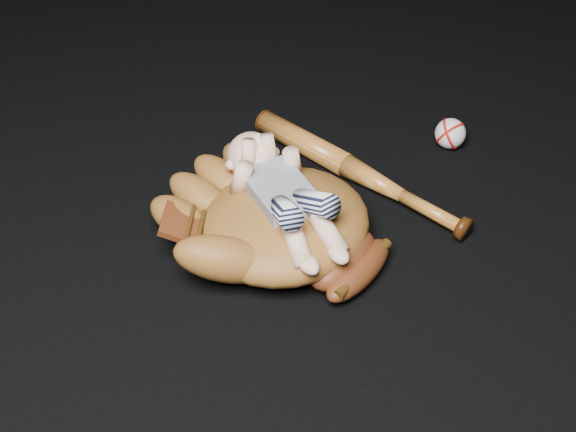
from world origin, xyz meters
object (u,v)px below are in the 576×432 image
Objects in this scene: newborn_baby at (287,196)px; baseball_bat at (358,172)px; baseball_glove at (285,217)px; baseball at (450,134)px.

baseball_bat is at bearing 28.08° from newborn_baby.
baseball_glove is at bearing -165.07° from baseball_bat.
newborn_baby is 0.47m from baseball.
baseball_glove is 6.95× the size of baseball.
baseball_glove is 0.05m from newborn_baby.
baseball_glove is 1.32× the size of newborn_baby.
baseball is at bearing -7.29° from baseball_bat.
baseball_bat is (0.23, 0.07, -0.09)m from newborn_baby.
baseball reaches higher than baseball_bat.
baseball_glove is at bearing 106.64° from newborn_baby.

